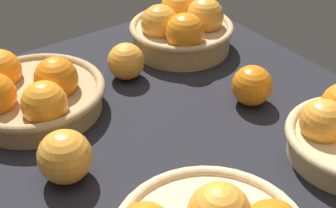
% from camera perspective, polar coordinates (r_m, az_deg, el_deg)
% --- Properties ---
extents(market_tray, '(0.84, 0.72, 0.03)m').
position_cam_1_polar(market_tray, '(0.87, 1.76, -3.62)').
color(market_tray, black).
rests_on(market_tray, ground).
extents(basket_near_left, '(0.25, 0.25, 0.10)m').
position_cam_1_polar(basket_near_left, '(0.92, -15.30, 1.22)').
color(basket_near_left, tan).
rests_on(basket_near_left, market_tray).
extents(basket_far_left, '(0.22, 0.22, 0.11)m').
position_cam_1_polar(basket_far_left, '(1.09, 1.56, 8.54)').
color(basket_far_left, tan).
rests_on(basket_far_left, market_tray).
extents(loose_orange_front_gap, '(0.08, 0.08, 0.08)m').
position_cam_1_polar(loose_orange_front_gap, '(0.76, -11.66, -5.89)').
color(loose_orange_front_gap, '#F49E33').
rests_on(loose_orange_front_gap, market_tray).
extents(loose_orange_back_gap, '(0.07, 0.07, 0.07)m').
position_cam_1_polar(loose_orange_back_gap, '(0.99, -4.80, 4.85)').
color(loose_orange_back_gap, '#F49E33').
rests_on(loose_orange_back_gap, market_tray).
extents(loose_orange_side_gap, '(0.07, 0.07, 0.07)m').
position_cam_1_polar(loose_orange_side_gap, '(0.92, 9.54, 2.09)').
color(loose_orange_side_gap, orange).
rests_on(loose_orange_side_gap, market_tray).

